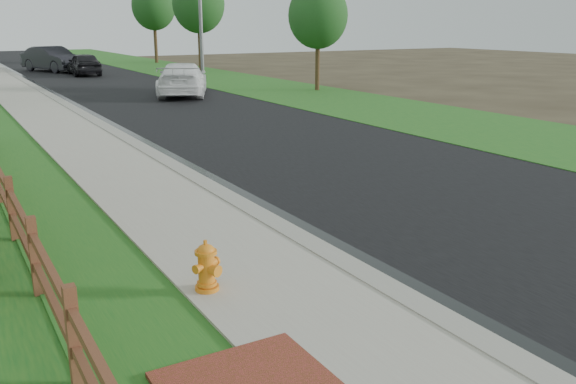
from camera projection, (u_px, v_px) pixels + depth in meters
ground at (394, 319)px, 7.34m from camera, size 120.00×120.00×0.00m
road at (95, 79)px, 38.72m from camera, size 8.00×90.00×0.02m
curb at (24, 81)px, 36.68m from camera, size 0.40×90.00×0.12m
wet_gutter at (30, 81)px, 36.86m from camera, size 0.50×90.00×0.00m
sidewalk at (0, 82)px, 36.05m from camera, size 2.20×90.00×0.10m
verge_far at (196, 74)px, 42.06m from camera, size 6.00×90.00×0.04m
ranch_fence at (3, 189)px, 10.77m from camera, size 0.12×16.92×1.10m
fire_hydrant at (207, 267)px, 7.83m from camera, size 0.45×0.36×0.68m
white_suv at (182, 79)px, 29.40m from camera, size 4.24×5.87×1.58m
dark_car_mid at (84, 64)px, 40.83m from camera, size 1.94×4.46×1.50m
dark_car_far at (53, 59)px, 43.81m from camera, size 3.86×5.71×1.78m
tree_near_right at (318, 16)px, 30.87m from camera, size 3.04×3.04×5.47m
tree_mid_right at (198, 4)px, 43.58m from camera, size 3.75×3.75×6.79m
tree_far_right at (154, 6)px, 52.34m from camera, size 3.72×3.72×6.87m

